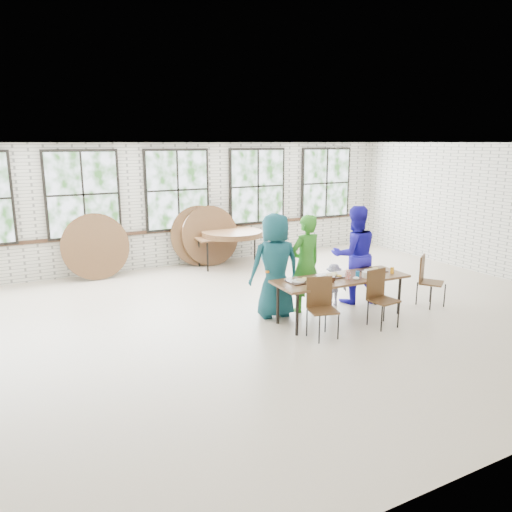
{
  "coord_description": "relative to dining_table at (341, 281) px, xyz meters",
  "views": [
    {
      "loc": [
        -4.04,
        -7.15,
        3.02
      ],
      "look_at": [
        0.0,
        0.4,
        1.05
      ],
      "focal_mm": 35.0,
      "sensor_mm": 36.0,
      "label": 1
    }
  ],
  "objects": [
    {
      "name": "chair_near_left",
      "position": [
        -0.75,
        -0.48,
        -0.13
      ],
      "size": [
        0.51,
        0.5,
        0.95
      ],
      "rotation": [
        0.0,
        0.0,
        -0.27
      ],
      "color": "#50331A",
      "rests_on": "ground"
    },
    {
      "name": "round_tops_stacked",
      "position": [
        0.01,
        4.37,
        0.12
      ],
      "size": [
        1.5,
        1.5,
        0.13
      ],
      "color": "brown",
      "rests_on": "storage_table"
    },
    {
      "name": "storage_table",
      "position": [
        0.01,
        4.37,
        -0.0
      ],
      "size": [
        1.85,
        0.87,
        0.74
      ],
      "rotation": [
        0.0,
        0.0,
        -0.07
      ],
      "color": "brown",
      "rests_on": "ground"
    },
    {
      "name": "adult_green",
      "position": [
        -0.3,
        0.65,
        0.2
      ],
      "size": [
        0.69,
        0.5,
        1.77
      ],
      "primitive_type": "imported",
      "rotation": [
        0.0,
        0.0,
        3.27
      ],
      "color": "#308122",
      "rests_on": "ground"
    },
    {
      "name": "round_tops_leaning",
      "position": [
        -1.43,
        4.74,
        0.05
      ],
      "size": [
        4.28,
        0.48,
        1.48
      ],
      "color": "brown",
      "rests_on": "ground"
    },
    {
      "name": "dining_table",
      "position": [
        0.0,
        0.0,
        0.0
      ],
      "size": [
        2.43,
        0.9,
        0.74
      ],
      "rotation": [
        0.0,
        0.0,
        -0.04
      ],
      "color": "brown",
      "rests_on": "ground"
    },
    {
      "name": "toddler",
      "position": [
        0.34,
        0.65,
        -0.29
      ],
      "size": [
        0.59,
        0.45,
        0.8
      ],
      "primitive_type": "imported",
      "rotation": [
        0.0,
        0.0,
        2.81
      ],
      "color": "#1E1644",
      "rests_on": "ground"
    },
    {
      "name": "chair_spare",
      "position": [
        1.88,
        -0.16,
        -0.13
      ],
      "size": [
        0.58,
        0.57,
        0.95
      ],
      "rotation": [
        0.0,
        0.0,
        0.61
      ],
      "color": "#50331A",
      "rests_on": "ground"
    },
    {
      "name": "room",
      "position": [
        -1.14,
        5.0,
        1.14
      ],
      "size": [
        12.0,
        12.0,
        12.0
      ],
      "color": "beige",
      "rests_on": "ground"
    },
    {
      "name": "tabletop_clutter",
      "position": [
        0.07,
        -0.03,
        0.08
      ],
      "size": [
        1.98,
        0.56,
        0.11
      ],
      "color": "black",
      "rests_on": "dining_table"
    },
    {
      "name": "chair_near_right",
      "position": [
        0.39,
        -0.55,
        -0.13
      ],
      "size": [
        0.46,
        0.45,
        0.95
      ],
      "rotation": [
        0.0,
        0.0,
        0.11
      ],
      "color": "#50331A",
      "rests_on": "ground"
    },
    {
      "name": "adult_blue",
      "position": [
        0.8,
        0.65,
        0.24
      ],
      "size": [
        1.05,
        0.91,
        1.86
      ],
      "primitive_type": "imported",
      "rotation": [
        0.0,
        0.0,
        2.89
      ],
      "color": "#2219B4",
      "rests_on": "ground"
    },
    {
      "name": "adult_teal",
      "position": [
        -0.93,
        0.65,
        0.23
      ],
      "size": [
        0.98,
        0.71,
        1.84
      ],
      "primitive_type": "imported",
      "rotation": [
        0.0,
        0.0,
        2.99
      ],
      "color": "#19615F",
      "rests_on": "ground"
    }
  ]
}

